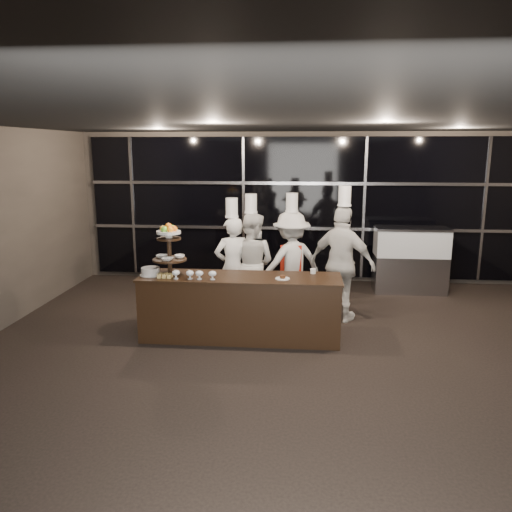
# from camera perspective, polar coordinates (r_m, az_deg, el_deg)

# --- Properties ---
(room) EXTENTS (10.00, 10.00, 10.00)m
(room) POSITION_cam_1_polar(r_m,az_deg,el_deg) (5.22, 5.53, -0.93)
(room) COLOR black
(room) RESTS_ON ground
(window_wall) EXTENTS (8.60, 0.10, 2.80)m
(window_wall) POSITION_cam_1_polar(r_m,az_deg,el_deg) (10.09, 5.40, 5.48)
(window_wall) COLOR black
(window_wall) RESTS_ON ground
(buffet_counter) EXTENTS (2.84, 0.74, 0.92)m
(buffet_counter) POSITION_cam_1_polar(r_m,az_deg,el_deg) (7.15, -1.82, -5.85)
(buffet_counter) COLOR black
(buffet_counter) RESTS_ON ground
(display_stand) EXTENTS (0.48, 0.48, 0.74)m
(display_stand) POSITION_cam_1_polar(r_m,az_deg,el_deg) (7.11, -9.90, 1.16)
(display_stand) COLOR black
(display_stand) RESTS_ON buffet_counter
(compotes) EXTENTS (0.62, 0.11, 0.12)m
(compotes) POSITION_cam_1_polar(r_m,az_deg,el_deg) (6.89, -7.06, -1.99)
(compotes) COLOR silver
(compotes) RESTS_ON buffet_counter
(layer_cake) EXTENTS (0.30, 0.30, 0.11)m
(layer_cake) POSITION_cam_1_polar(r_m,az_deg,el_deg) (7.22, -11.98, -1.73)
(layer_cake) COLOR white
(layer_cake) RESTS_ON buffet_counter
(pastry_squares) EXTENTS (0.20, 0.13, 0.05)m
(pastry_squares) POSITION_cam_1_polar(r_m,az_deg,el_deg) (7.05, -10.36, -2.22)
(pastry_squares) COLOR #E9C972
(pastry_squares) RESTS_ON buffet_counter
(small_plate) EXTENTS (0.20, 0.20, 0.05)m
(small_plate) POSITION_cam_1_polar(r_m,az_deg,el_deg) (6.87, 3.06, -2.52)
(small_plate) COLOR white
(small_plate) RESTS_ON buffet_counter
(chef_cup) EXTENTS (0.08, 0.08, 0.07)m
(chef_cup) POSITION_cam_1_polar(r_m,az_deg,el_deg) (7.20, 6.54, -1.73)
(chef_cup) COLOR white
(chef_cup) RESTS_ON buffet_counter
(display_case) EXTENTS (1.34, 0.59, 1.24)m
(display_case) POSITION_cam_1_polar(r_m,az_deg,el_deg) (9.82, 17.24, -0.05)
(display_case) COLOR #A5A5AA
(display_case) RESTS_ON ground
(chef_a) EXTENTS (0.70, 0.61, 1.92)m
(chef_a) POSITION_cam_1_polar(r_m,az_deg,el_deg) (8.01, -2.72, -1.07)
(chef_a) COLOR white
(chef_a) RESTS_ON ground
(chef_b) EXTENTS (0.96, 0.84, 1.97)m
(chef_b) POSITION_cam_1_polar(r_m,az_deg,el_deg) (8.15, -0.56, -0.75)
(chef_b) COLOR silver
(chef_b) RESTS_ON ground
(chef_c) EXTENTS (1.26, 1.08, 1.99)m
(chef_c) POSITION_cam_1_polar(r_m,az_deg,el_deg) (8.19, 4.02, -0.70)
(chef_c) COLOR silver
(chef_c) RESTS_ON ground
(chef_d) EXTENTS (1.16, 0.90, 2.13)m
(chef_d) POSITION_cam_1_polar(r_m,az_deg,el_deg) (7.88, 9.82, -0.81)
(chef_d) COLOR silver
(chef_d) RESTS_ON ground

